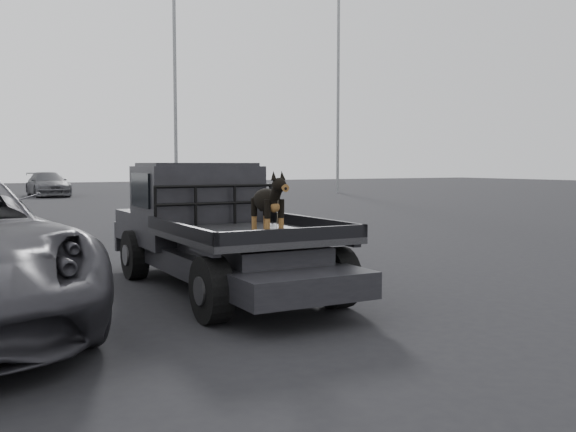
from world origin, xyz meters
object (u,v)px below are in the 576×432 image
distant_car_b (48,184)px  floodlight_far (338,73)px  dog (267,205)px  flatbed_ute (221,258)px  floodlight_mid (175,54)px

distant_car_b → floodlight_far: size_ratio=0.34×
dog → distant_car_b: size_ratio=0.16×
flatbed_ute → dog: dog is taller
floodlight_mid → floodlight_far: floodlight_mid is taller
dog → distant_car_b: bearing=86.5°
flatbed_ute → dog: (-0.02, -1.49, 0.83)m
dog → distant_car_b: (1.88, 31.14, -0.61)m
distant_car_b → floodlight_far: bearing=-15.1°
floodlight_far → flatbed_ute: bearing=-125.9°
distant_car_b → floodlight_mid: floodlight_mid is taller
flatbed_ute → floodlight_mid: size_ratio=0.39×
flatbed_ute → floodlight_far: 32.44m
distant_car_b → floodlight_far: floodlight_far is taller
dog → floodlight_mid: (7.63, 26.00, 6.24)m
flatbed_ute → floodlight_far: floodlight_far is taller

